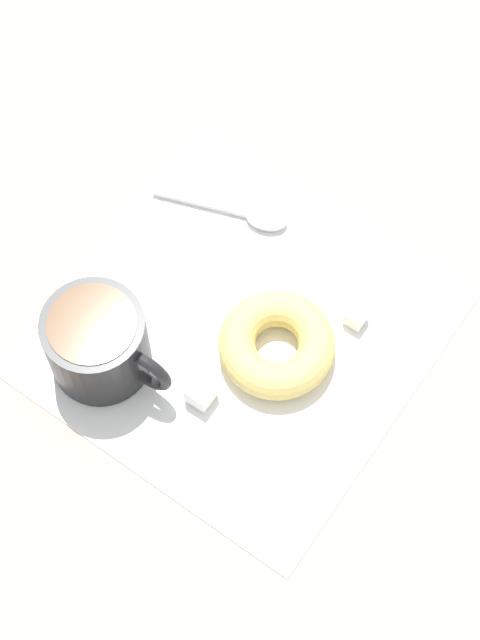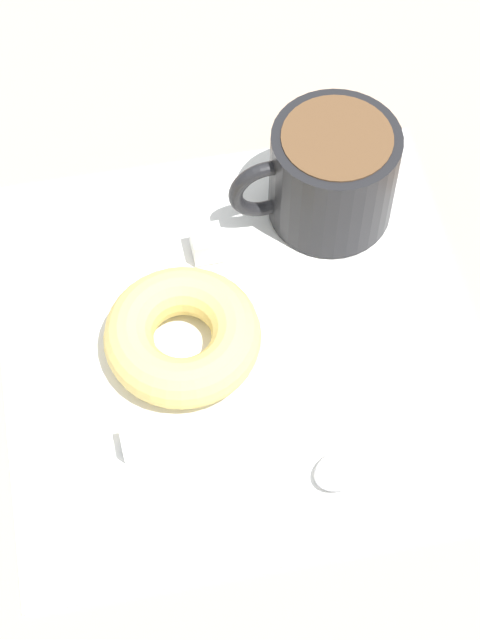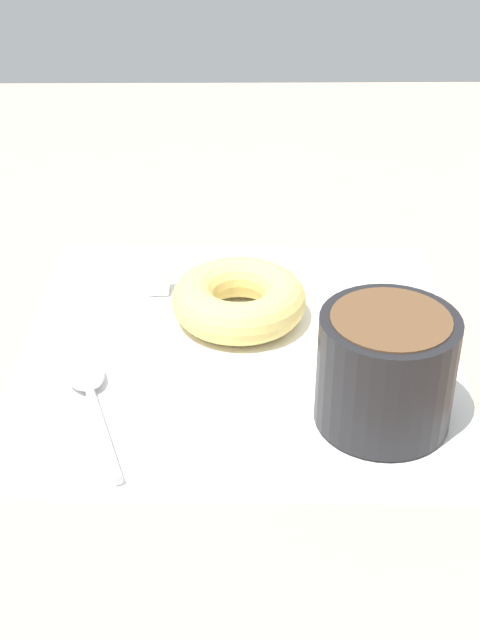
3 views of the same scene
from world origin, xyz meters
TOP-DOWN VIEW (x-y plane):
  - ground_plane at (0.00, 0.00)cm, footprint 120.00×120.00cm
  - napkin at (-2.75, 2.26)cm, footprint 29.44×29.44cm
  - coffee_cup at (5.53, -5.31)cm, footprint 7.98×10.75cm
  - donut at (-2.79, 5.73)cm, footprint 9.32×9.32cm
  - spoon at (-12.07, -2.95)cm, footprint 5.07×11.80cm
  - sugar_cube at (3.81, 2.95)cm, footprint 1.89×1.89cm
  - sugar_cube_extra at (-8.64, 9.58)cm, footprint 1.54×1.54cm

SIDE VIEW (x-z plane):
  - ground_plane at x=0.00cm, z-range -2.00..0.00cm
  - napkin at x=-2.75cm, z-range 0.00..0.30cm
  - spoon at x=-12.07cm, z-range 0.25..1.15cm
  - sugar_cube_extra at x=-8.64cm, z-range 0.30..1.84cm
  - sugar_cube at x=3.81cm, z-range 0.30..2.19cm
  - donut at x=-2.79cm, z-range 0.30..3.26cm
  - coffee_cup at x=5.53cm, z-range 0.43..7.42cm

